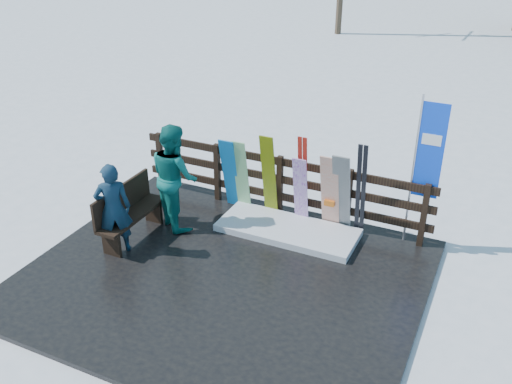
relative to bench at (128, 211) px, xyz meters
The scene contains 16 objects.
ground 2.11m from the bench, ahead, with size 700.00×700.00×0.00m, color white.
deck 2.10m from the bench, ahead, with size 6.00×5.00×0.08m, color black.
fence 2.75m from the bench, 43.17° to the left, with size 5.60×0.10×1.15m.
snow_patch 2.78m from the bench, 27.77° to the left, with size 2.44×1.00×0.12m, color white.
bench is the anchor object (origin of this frame).
snowboard_0 2.00m from the bench, 56.45° to the left, with size 0.29×0.03×1.46m, color #1170BD.
snowboard_1 2.13m from the bench, 51.20° to the left, with size 0.26×0.03×1.46m, color white.
snowboard_2 2.53m from the bench, 41.34° to the left, with size 0.26×0.03×1.67m, color #C2DB04.
snowboard_3 3.00m from the bench, 33.60° to the left, with size 0.25×0.03×1.35m, color white.
snowboard_4 3.64m from the bench, 27.09° to the left, with size 0.30×0.03×1.59m, color black.
snowboard_5 3.46m from the bench, 28.65° to the left, with size 0.32×0.03×1.53m, color white.
ski_pair_a 3.05m from the bench, 34.64° to the left, with size 0.16×0.22×1.70m.
ski_pair_b 3.96m from the bench, 25.96° to the left, with size 0.17×0.25×1.75m.
rental_flag 5.00m from the bench, 23.24° to the left, with size 0.45×0.04×2.60m.
person_front 0.52m from the bench, 82.03° to the right, with size 0.58×0.38×1.58m, color #193E50.
person_back 0.99m from the bench, 56.26° to the left, with size 0.92×0.72×1.89m, color #0E6660.
Camera 1 is at (3.59, -6.39, 5.36)m, focal length 40.00 mm.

